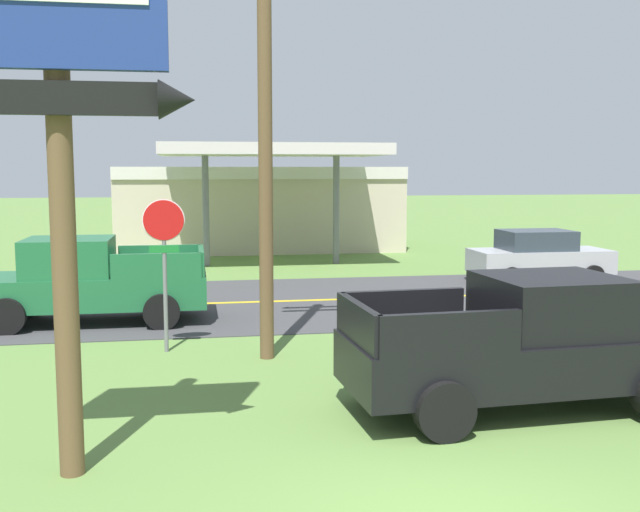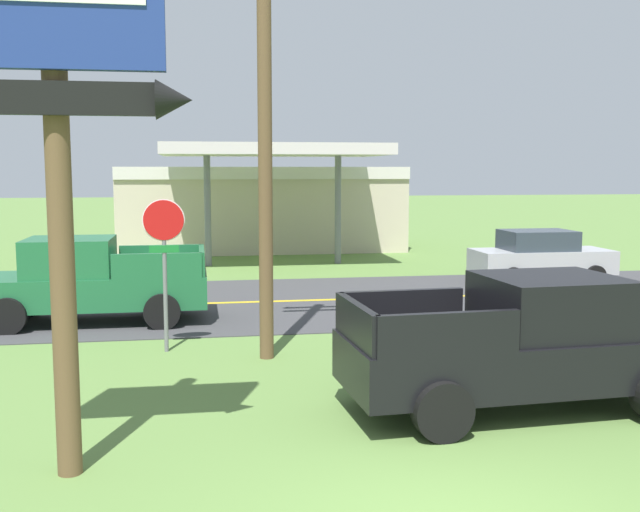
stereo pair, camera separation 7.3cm
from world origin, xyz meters
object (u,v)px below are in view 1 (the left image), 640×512
Objects in this scene: motel_sign at (61,58)px; pickup_green_on_road at (88,282)px; stop_sign at (164,248)px; pickup_black_parked_on_lawn at (526,344)px; car_silver_near_lane at (539,256)px; utility_pole at (265,82)px; gas_station at (259,205)px.

motel_sign reaches higher than pickup_green_on_road.
stop_sign reaches higher than pickup_green_on_road.
pickup_black_parked_on_lawn is 1.02× the size of pickup_green_on_road.
car_silver_near_lane is at bearing 63.29° from pickup_black_parked_on_lawn.
utility_pole is 6.46m from pickup_black_parked_on_lawn.
utility_pole is 1.81× the size of pickup_black_parked_on_lawn.
stop_sign is 0.70× the size of car_silver_near_lane.
pickup_green_on_road is (-5.27, -15.49, -0.98)m from gas_station.
motel_sign is 18.00m from car_silver_near_lane.
utility_pole is 12.83m from car_silver_near_lane.
motel_sign is at bearing -166.30° from pickup_black_parked_on_lawn.
motel_sign is 9.74m from pickup_green_on_road.
utility_pole is (1.87, -0.80, 3.05)m from stop_sign.
stop_sign is 0.56× the size of pickup_black_parked_on_lawn.
pickup_green_on_road is 13.53m from car_silver_near_lane.
utility_pole is at bearing 133.96° from pickup_black_parked_on_lawn.
stop_sign is at bearing -147.52° from car_silver_near_lane.
utility_pole reaches higher than car_silver_near_lane.
stop_sign is at bearing 156.83° from utility_pole.
car_silver_near_lane is at bearing 17.20° from pickup_green_on_road.
gas_station reaches higher than pickup_black_parked_on_lawn.
stop_sign is 6.98m from pickup_black_parked_on_lawn.
car_silver_near_lane is (12.92, 4.00, -0.13)m from pickup_green_on_road.
utility_pole reaches higher than motel_sign.
gas_station is 16.40m from pickup_green_on_road.
gas_station is at bearing 123.66° from car_silver_near_lane.
utility_pole is 1.84× the size of pickup_green_on_road.
gas_station reaches higher than car_silver_near_lane.
pickup_black_parked_on_lawn is at bearing -39.47° from stop_sign.
pickup_black_parked_on_lawn reaches higher than car_silver_near_lane.
pickup_green_on_road is at bearing 133.92° from utility_pole.
utility_pole is at bearing -46.08° from pickup_green_on_road.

